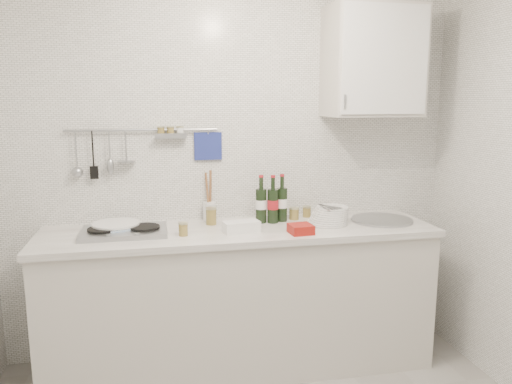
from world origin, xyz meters
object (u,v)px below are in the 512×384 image
wall_cabinet (373,62)px  utensil_crock (209,209)px  plate_stack_sink (330,216)px  wine_bottles (272,199)px  plate_stack_hob (114,228)px

wall_cabinet → utensil_crock: size_ratio=2.07×
plate_stack_sink → wine_bottles: 0.39m
wall_cabinet → wine_bottles: size_ratio=2.26×
plate_stack_sink → wine_bottles: bearing=162.4°
wall_cabinet → utensil_crock: bearing=173.0°
plate_stack_sink → utensil_crock: (-0.75, 0.24, 0.03)m
plate_stack_sink → utensil_crock: size_ratio=0.82×
plate_stack_hob → wall_cabinet: bearing=1.8°
plate_stack_hob → utensil_crock: size_ratio=0.93×
plate_stack_sink → plate_stack_hob: bearing=177.4°
wall_cabinet → plate_stack_hob: 1.94m
plate_stack_hob → plate_stack_sink: bearing=-2.6°
plate_stack_hob → wine_bottles: wine_bottles is taller
wall_cabinet → plate_stack_hob: (-1.66, -0.05, -1.00)m
plate_stack_hob → utensil_crock: 0.63m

